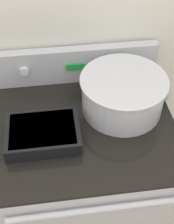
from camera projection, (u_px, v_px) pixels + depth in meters
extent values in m
cube|color=silver|center=(72.00, 14.00, 1.38)|extent=(8.00, 0.05, 2.50)
cube|color=#BCBCC1|center=(84.00, 184.00, 1.68)|extent=(0.80, 0.68, 0.91)
cube|color=black|center=(83.00, 126.00, 1.35)|extent=(0.80, 0.68, 0.02)
cylinder|color=silver|center=(95.00, 210.00, 1.15)|extent=(0.65, 0.02, 0.02)
cube|color=#BCBCC1|center=(75.00, 65.00, 1.50)|extent=(0.80, 0.05, 0.18)
cylinder|color=white|center=(24.00, 71.00, 1.45)|extent=(0.04, 0.02, 0.04)
cylinder|color=white|center=(125.00, 63.00, 1.49)|extent=(0.04, 0.02, 0.04)
cube|color=green|center=(75.00, 67.00, 1.47)|extent=(0.09, 0.01, 0.03)
cylinder|color=silver|center=(123.00, 94.00, 1.36)|extent=(0.36, 0.36, 0.17)
torus|color=silver|center=(124.00, 80.00, 1.30)|extent=(0.38, 0.38, 0.01)
cylinder|color=beige|center=(124.00, 82.00, 1.31)|extent=(0.33, 0.33, 0.02)
cube|color=black|center=(43.00, 133.00, 1.27)|extent=(0.30, 0.22, 0.06)
cube|color=tan|center=(43.00, 131.00, 1.26)|extent=(0.26, 0.19, 0.03)
cylinder|color=#7AB2C6|center=(153.00, 78.00, 1.56)|extent=(0.01, 0.30, 0.01)
sphere|color=#7AB2C6|center=(162.00, 94.00, 1.44)|extent=(0.07, 0.07, 0.07)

